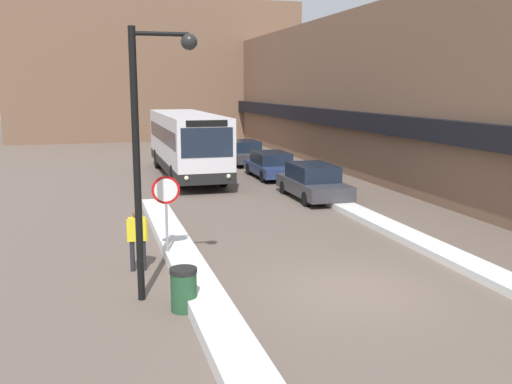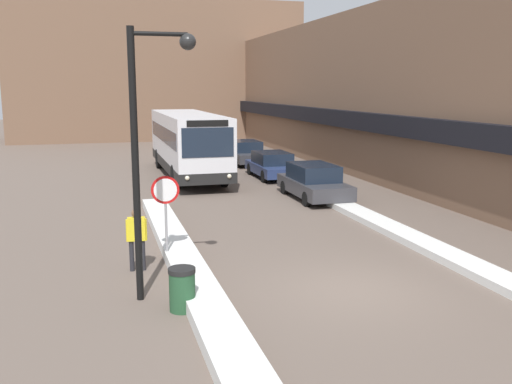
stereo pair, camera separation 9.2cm
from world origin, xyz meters
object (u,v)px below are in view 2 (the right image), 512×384
Objects in this scene: parked_car_middle at (272,165)px; pedestrian at (137,234)px; parked_car_front at (314,182)px; trash_bin at (182,289)px; city_bus at (188,142)px; parked_car_back at (246,152)px; stop_sign at (166,200)px; street_lamp at (148,134)px.

pedestrian is at bearing -119.94° from parked_car_middle.
parked_car_front reaches higher than trash_bin.
parked_car_middle is 16.06m from pedestrian.
city_bus is 12.28× the size of trash_bin.
trash_bin is (-7.28, -10.95, -0.26)m from parked_car_front.
city_bus is at bearing -137.00° from parked_car_back.
trash_bin is (-7.28, -16.94, -0.21)m from parked_car_middle.
pedestrian is at bearing -149.62° from stop_sign.
stop_sign is (-7.19, -7.44, 1.01)m from parked_car_front.
city_bus is at bearing 158.41° from parked_car_middle.
trash_bin is (-3.06, -18.61, -1.36)m from city_bus.
city_bus is at bearing 79.46° from pedestrian.
city_bus reaches higher than stop_sign.
pedestrian is at bearing -112.31° from parked_car_back.
street_lamp is at bearing -103.51° from stop_sign.
pedestrian is (-8.02, -19.53, 0.26)m from parked_car_back.
stop_sign is 0.40× the size of street_lamp.
parked_car_back is 1.80× the size of stop_sign.
parked_car_front reaches higher than parked_car_back.
parked_car_middle is at bearing -21.59° from city_bus.
parked_car_middle is 5.62m from parked_car_back.
city_bus is 2.69× the size of parked_car_back.
city_bus is 1.95× the size of street_lamp.
parked_car_middle is 1.81× the size of stop_sign.
street_lamp reaches higher than trash_bin.
parked_car_front is at bearing 47.78° from pedestrian.
trash_bin is (-0.10, -3.51, -1.27)m from stop_sign.
parked_car_back is at bearing 70.81° from pedestrian.
stop_sign is at bearing -110.68° from parked_car_back.
city_bus is 16.06m from pedestrian.
parked_car_middle is at bearing -90.00° from parked_car_back.
parked_car_middle is 1.01× the size of parked_car_back.
parked_car_front is at bearing -61.13° from city_bus.
parked_car_back is at bearing 69.32° from stop_sign.
city_bus is 2.58× the size of parked_car_front.
stop_sign is (-2.96, -15.10, -0.09)m from city_bus.
city_bus is 18.16m from street_lamp.
parked_car_middle is at bearing 61.84° from stop_sign.
trash_bin is at bearing -91.57° from stop_sign.
parked_car_front is 10.39m from stop_sign.
trash_bin is at bearing -123.64° from parked_car_front.
parked_car_front is 11.61m from parked_car_back.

